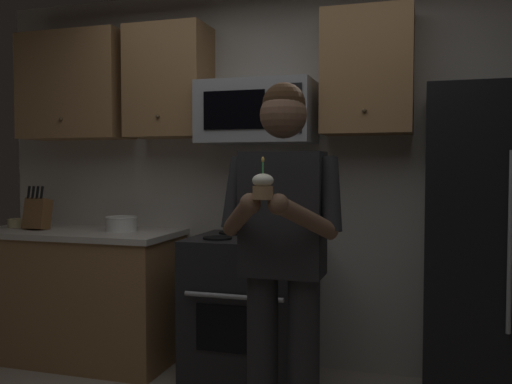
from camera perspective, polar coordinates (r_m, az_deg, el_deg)
The scene contains 11 objects.
wall_back at distance 3.84m, azimuth 3.44°, elevation 1.60°, with size 4.40×0.10×2.60m, color beige.
oven_range at distance 3.62m, azimuth -0.44°, elevation -11.89°, with size 0.76×0.70×0.93m.
microwave at distance 3.63m, azimuth 0.12°, elevation 8.18°, with size 0.74×0.41×0.40m.
refrigerator at distance 3.37m, azimuth 24.62°, elevation -5.63°, with size 0.90×0.75×1.80m.
cabinet_row_upper at distance 3.91m, azimuth -7.90°, elevation 11.15°, with size 2.78×0.36×0.76m.
counter_left at distance 4.20m, azimuth -17.80°, elevation -9.96°, with size 1.44×0.66×0.92m.
knife_block at distance 4.25m, azimuth -21.54°, elevation -2.06°, with size 0.16×0.15×0.32m.
bowl_large_white at distance 3.98m, azimuth -13.67°, elevation -3.14°, with size 0.22×0.22×0.10m.
bowl_small_colored at distance 4.46m, azimuth -23.37°, elevation -2.93°, with size 0.13×0.13×0.06m.
person at distance 2.60m, azimuth 2.74°, elevation -5.67°, with size 0.60×0.48×1.76m.
cupcake at distance 2.26m, azimuth 0.71°, elevation 0.62°, with size 0.09×0.09×0.17m.
Camera 1 is at (0.90, -1.98, 1.37)m, focal length 38.92 mm.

